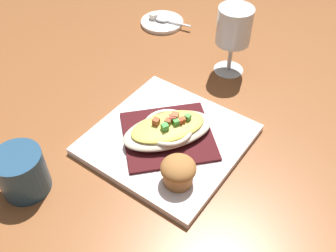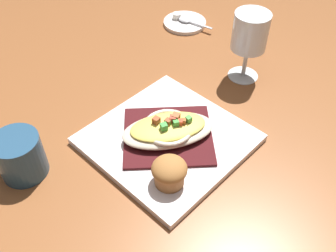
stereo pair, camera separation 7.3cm
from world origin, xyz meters
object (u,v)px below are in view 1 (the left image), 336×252
(spoon, at_px, (163,19))
(creamer_cup_0, at_px, (153,16))
(square_plate, at_px, (168,139))
(gratin_dish, at_px, (168,129))
(muffin, at_px, (178,171))
(stemmed_glass, at_px, (234,30))
(coffee_mug, at_px, (22,174))
(creamer_saucer, at_px, (162,22))

(spoon, xyz_separation_m, creamer_cup_0, (-0.03, -0.01, 0.00))
(square_plate, relative_size, gratin_dish, 1.38)
(muffin, relative_size, stemmed_glass, 0.38)
(square_plate, bearing_deg, coffee_mug, -110.95)
(gratin_dish, relative_size, coffee_mug, 1.76)
(muffin, relative_size, creamer_cup_0, 2.61)
(square_plate, distance_m, muffin, 0.11)
(muffin, relative_size, spoon, 0.58)
(gratin_dish, xyz_separation_m, spoon, (-0.33, 0.31, -0.02))
(square_plate, distance_m, gratin_dish, 0.03)
(spoon, distance_m, creamer_cup_0, 0.03)
(coffee_mug, relative_size, creamer_cup_0, 4.78)
(stemmed_glass, bearing_deg, creamer_cup_0, 175.35)
(gratin_dish, bearing_deg, square_plate, -112.14)
(gratin_dish, xyz_separation_m, creamer_cup_0, (-0.36, 0.29, -0.02))
(muffin, bearing_deg, creamer_cup_0, 141.58)
(square_plate, distance_m, creamer_saucer, 0.45)
(stemmed_glass, relative_size, spoon, 1.52)
(gratin_dish, xyz_separation_m, muffin, (0.09, -0.06, 0.01))
(muffin, height_order, creamer_saucer, muffin)
(muffin, bearing_deg, square_plate, 145.07)
(square_plate, xyz_separation_m, creamer_saucer, (-0.34, 0.30, -0.00))
(muffin, xyz_separation_m, coffee_mug, (-0.19, -0.19, -0.01))
(muffin, xyz_separation_m, spoon, (-0.42, 0.37, -0.03))
(gratin_dish, distance_m, creamer_saucer, 0.45)
(square_plate, height_order, spoon, spoon)
(creamer_saucer, distance_m, spoon, 0.01)
(gratin_dish, bearing_deg, muffin, -35.03)
(gratin_dish, bearing_deg, creamer_cup_0, 140.79)
(coffee_mug, distance_m, creamer_saucer, 0.61)
(square_plate, relative_size, spoon, 2.61)
(square_plate, distance_m, spoon, 0.45)
(creamer_saucer, bearing_deg, coffee_mug, -67.02)
(muffin, relative_size, coffee_mug, 0.54)
(coffee_mug, xyz_separation_m, spoon, (-0.23, 0.56, -0.02))
(stemmed_glass, bearing_deg, creamer_saucer, 173.04)
(creamer_saucer, bearing_deg, gratin_dish, -42.11)
(coffee_mug, bearing_deg, spoon, 112.53)
(square_plate, height_order, stemmed_glass, stemmed_glass)
(square_plate, height_order, muffin, muffin)
(coffee_mug, height_order, spoon, coffee_mug)
(creamer_saucer, bearing_deg, stemmed_glass, -6.96)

